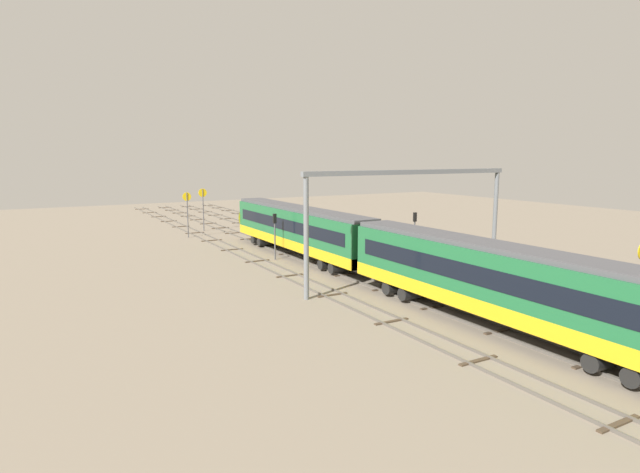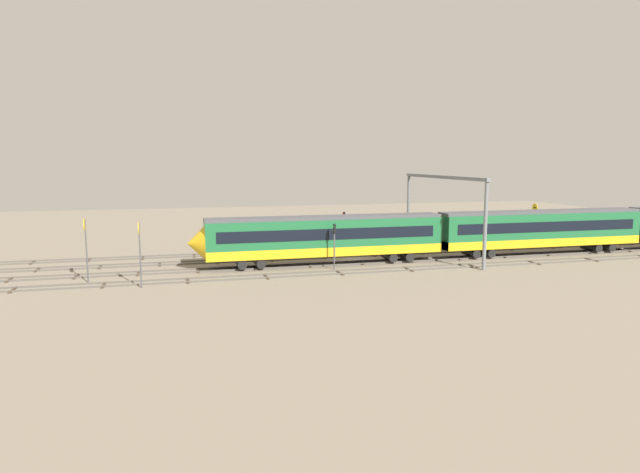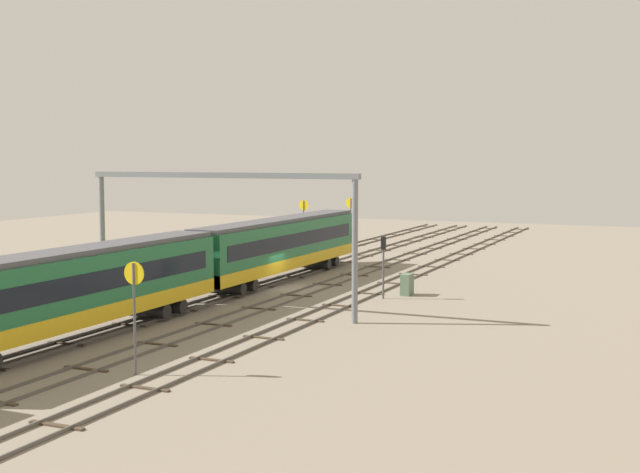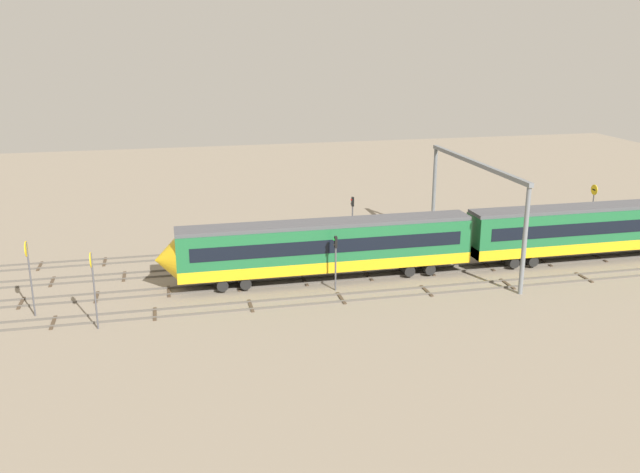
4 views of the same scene
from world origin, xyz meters
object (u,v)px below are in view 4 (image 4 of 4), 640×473
(signal_light_trackside_approach, at_px, (335,255))
(signal_light_trackside_departure, at_px, (352,212))
(overhead_gantry, at_px, (475,186))
(train, at_px, (591,231))
(speed_sign_mid_trackside, at_px, (29,266))
(relay_cabinet, at_px, (329,231))
(speed_sign_near_foreground, at_px, (93,279))
(speed_sign_far_trackside, at_px, (593,201))

(signal_light_trackside_approach, distance_m, signal_light_trackside_departure, 13.83)
(signal_light_trackside_departure, bearing_deg, overhead_gantry, 138.91)
(train, height_order, speed_sign_mid_trackside, speed_sign_mid_trackside)
(signal_light_trackside_approach, bearing_deg, relay_cabinet, -101.46)
(overhead_gantry, relative_size, signal_light_trackside_departure, 4.34)
(signal_light_trackside_approach, bearing_deg, overhead_gantry, -159.56)
(speed_sign_near_foreground, relative_size, signal_light_trackside_departure, 1.27)
(signal_light_trackside_departure, distance_m, relay_cabinet, 3.15)
(speed_sign_mid_trackside, xyz_separation_m, signal_light_trackside_departure, (-27.18, -13.12, -0.91))
(speed_sign_far_trackside, height_order, relay_cabinet, speed_sign_far_trackside)
(overhead_gantry, height_order, speed_sign_mid_trackside, overhead_gantry)
(speed_sign_far_trackside, bearing_deg, relay_cabinet, -9.69)
(speed_sign_mid_trackside, height_order, signal_light_trackside_approach, speed_sign_mid_trackside)
(train, relative_size, relay_cabinet, 49.31)
(relay_cabinet, bearing_deg, signal_light_trackside_approach, 78.54)
(speed_sign_near_foreground, height_order, speed_sign_far_trackside, speed_sign_near_foreground)
(relay_cabinet, bearing_deg, speed_sign_far_trackside, 170.31)
(relay_cabinet, bearing_deg, overhead_gantry, 141.35)
(signal_light_trackside_approach, height_order, signal_light_trackside_departure, signal_light_trackside_approach)
(train, bearing_deg, signal_light_trackside_approach, 5.99)
(overhead_gantry, distance_m, speed_sign_near_foreground, 32.81)
(speed_sign_far_trackside, height_order, signal_light_trackside_departure, speed_sign_far_trackside)
(signal_light_trackside_approach, bearing_deg, train, -174.01)
(speed_sign_mid_trackside, bearing_deg, relay_cabinet, -150.53)
(overhead_gantry, height_order, speed_sign_far_trackside, overhead_gantry)
(train, relative_size, speed_sign_near_foreground, 13.69)
(overhead_gantry, relative_size, speed_sign_near_foreground, 3.42)
(signal_light_trackside_approach, bearing_deg, speed_sign_mid_trackside, 0.51)
(train, xyz_separation_m, signal_light_trackside_departure, (19.13, -10.39, 0.19))
(overhead_gantry, xyz_separation_m, relay_cabinet, (11.01, -8.81, -5.88))
(signal_light_trackside_departure, bearing_deg, relay_cabinet, -26.33)
(speed_sign_far_trackside, xyz_separation_m, signal_light_trackside_approach, (28.83, 9.53, -0.52))
(speed_sign_near_foreground, relative_size, signal_light_trackside_approach, 1.24)
(relay_cabinet, bearing_deg, signal_light_trackside_departure, 153.67)
(speed_sign_mid_trackside, distance_m, signal_light_trackside_approach, 22.25)
(signal_light_trackside_approach, height_order, relay_cabinet, signal_light_trackside_approach)
(train, relative_size, overhead_gantry, 4.01)
(speed_sign_near_foreground, relative_size, relay_cabinet, 3.60)
(train, distance_m, speed_sign_near_foreground, 42.18)
(overhead_gantry, xyz_separation_m, signal_light_trackside_departure, (8.90, -7.76, -3.79))
(speed_sign_near_foreground, distance_m, signal_light_trackside_departure, 27.96)
(train, xyz_separation_m, speed_sign_near_foreground, (41.73, 6.05, 0.99))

